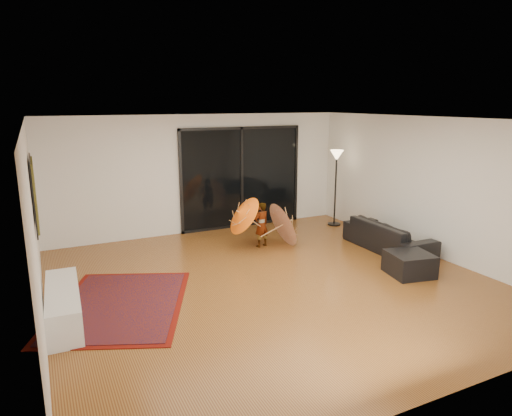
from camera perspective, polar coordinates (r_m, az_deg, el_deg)
floor at (r=7.82m, az=1.99°, el=-9.21°), size 7.00×7.00×0.00m
ceiling at (r=7.23m, az=2.16°, el=10.98°), size 7.00×7.00×0.00m
wall_back at (r=10.57m, az=-6.87°, el=4.24°), size 7.00×0.00×7.00m
wall_front at (r=4.74m, az=22.51°, el=-7.96°), size 7.00×0.00×7.00m
wall_left at (r=6.58m, az=-25.96°, el=-2.50°), size 0.00×7.00×7.00m
wall_right at (r=9.54m, az=21.01°, el=2.48°), size 0.00×7.00×7.00m
sliding_door at (r=10.93m, az=-1.83°, el=3.83°), size 3.06×0.07×2.40m
painting at (r=7.50m, az=-25.99°, el=1.64°), size 0.04×1.28×1.08m
media_console at (r=6.95m, az=-22.94°, el=-11.14°), size 0.50×1.73×0.48m
speaker at (r=7.15m, az=-22.97°, el=-11.17°), size 0.32×0.32×0.31m
persian_rug at (r=7.27m, az=-16.55°, el=-11.50°), size 2.66×3.04×0.02m
sofa at (r=9.73m, az=16.20°, el=-3.35°), size 0.81×2.04×0.59m
ottoman at (r=8.49m, az=18.63°, el=-6.64°), size 0.82×0.82×0.40m
floor_lamp at (r=11.16m, az=10.01°, el=5.16°), size 0.32×0.32×1.84m
child at (r=9.50m, az=0.69°, el=-2.10°), size 0.39×0.30×0.95m
parasol_orange at (r=9.16m, az=-2.24°, el=-0.99°), size 0.64×0.85×0.89m
parasol_white at (r=9.64m, az=4.28°, el=-1.71°), size 0.53×0.98×0.98m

